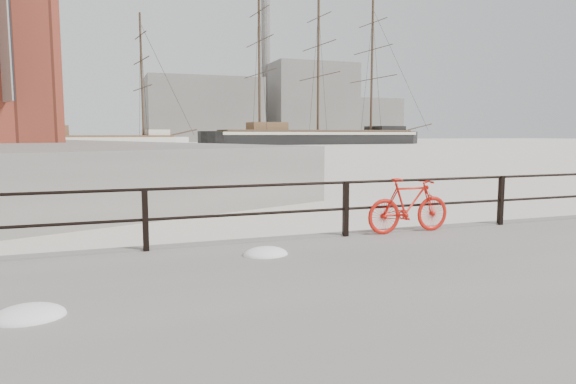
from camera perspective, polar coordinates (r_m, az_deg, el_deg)
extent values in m
plane|color=white|center=(11.54, 21.89, -4.97)|extent=(400.00, 400.00, 0.00)
imported|color=red|center=(9.85, 13.28, -1.45)|extent=(1.72, 0.27, 1.03)
ellipsoid|color=white|center=(7.91, -2.51, -6.11)|extent=(0.70, 0.55, 0.25)
ellipsoid|color=white|center=(5.91, -26.92, -11.13)|extent=(0.72, 0.57, 0.26)
cube|color=gray|center=(151.11, -9.38, 8.97)|extent=(32.00, 18.00, 18.00)
cube|color=gray|center=(165.98, 2.42, 9.86)|extent=(26.00, 20.00, 24.00)
cube|color=gray|center=(180.12, 8.65, 7.93)|extent=(20.00, 16.00, 14.00)
cylinder|color=gray|center=(167.17, -2.48, 13.27)|extent=(2.80, 2.80, 44.00)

